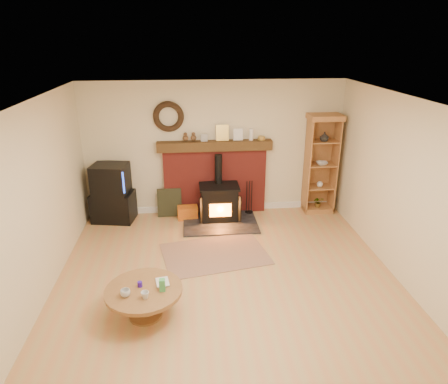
{
  "coord_description": "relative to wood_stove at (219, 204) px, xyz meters",
  "views": [
    {
      "loc": [
        -0.52,
        -4.74,
        3.36
      ],
      "look_at": [
        0.02,
        1.0,
        1.08
      ],
      "focal_mm": 32.0,
      "sensor_mm": 36.0,
      "label": 1
    }
  ],
  "objects": [
    {
      "name": "leaning_painting",
      "position": [
        -0.96,
        0.28,
        -0.06
      ],
      "size": [
        0.47,
        0.13,
        0.56
      ],
      "primitive_type": "cube",
      "rotation": [
        -0.17,
        0.0,
        0.0
      ],
      "color": "black",
      "rests_on": "ground"
    },
    {
      "name": "wood_stove",
      "position": [
        0.0,
        0.0,
        0.0
      ],
      "size": [
        1.4,
        1.0,
        1.26
      ],
      "color": "black",
      "rests_on": "ground"
    },
    {
      "name": "chimney_breast",
      "position": [
        -0.05,
        0.4,
        0.46
      ],
      "size": [
        2.2,
        0.22,
        1.78
      ],
      "color": "maroon",
      "rests_on": "ground"
    },
    {
      "name": "tv_unit",
      "position": [
        -2.03,
        0.2,
        0.2
      ],
      "size": [
        0.85,
        0.66,
        1.12
      ],
      "color": "black",
      "rests_on": "ground"
    },
    {
      "name": "firelog_box",
      "position": [
        -0.61,
        0.13,
        -0.22
      ],
      "size": [
        0.4,
        0.26,
        0.24
      ],
      "primitive_type": "cube",
      "rotation": [
        0.0,
        0.0,
        0.05
      ],
      "color": "orange",
      "rests_on": "ground"
    },
    {
      "name": "room_shell",
      "position": [
        -0.07,
        -2.18,
        1.38
      ],
      "size": [
        5.02,
        5.52,
        2.61
      ],
      "color": "beige",
      "rests_on": "ground"
    },
    {
      "name": "curio_cabinet",
      "position": [
        2.03,
        0.28,
        0.65
      ],
      "size": [
        0.63,
        0.46,
        1.97
      ],
      "color": "olive",
      "rests_on": "ground"
    },
    {
      "name": "fire_tools",
      "position": [
        0.61,
        0.23,
        -0.21
      ],
      "size": [
        0.16,
        0.16,
        0.7
      ],
      "color": "black",
      "rests_on": "ground"
    },
    {
      "name": "ground",
      "position": [
        -0.05,
        -2.27,
        -0.34
      ],
      "size": [
        5.5,
        5.5,
        0.0
      ],
      "primitive_type": "plane",
      "color": "tan",
      "rests_on": "ground"
    },
    {
      "name": "coffee_table",
      "position": [
        -1.18,
        -2.76,
        -0.0
      ],
      "size": [
        0.97,
        0.97,
        0.57
      ],
      "color": "brown",
      "rests_on": "ground"
    },
    {
      "name": "area_rug",
      "position": [
        -0.19,
        -1.3,
        -0.33
      ],
      "size": [
        1.85,
        1.44,
        0.01
      ],
      "primitive_type": "cube",
      "rotation": [
        0.0,
        0.0,
        0.19
      ],
      "color": "brown",
      "rests_on": "ground"
    }
  ]
}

